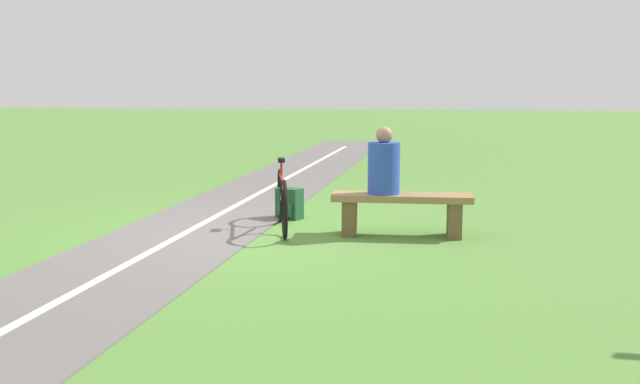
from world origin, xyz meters
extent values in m
plane|color=#548438|center=(0.00, 0.00, 0.00)|extent=(80.00, 80.00, 0.00)
cube|color=#937047|center=(-1.80, -0.09, 0.47)|extent=(1.66, 0.44, 0.08)
cube|color=brown|center=(-2.42, -0.09, 0.21)|extent=(0.16, 0.40, 0.43)
cube|color=brown|center=(-1.18, -0.09, 0.21)|extent=(0.16, 0.40, 0.43)
cylinder|color=#2847B7|center=(-1.58, -0.09, 0.81)|extent=(0.38, 0.38, 0.61)
sphere|color=#9E755B|center=(-1.58, -0.09, 1.21)|extent=(0.20, 0.20, 0.20)
torus|color=black|center=(-0.44, 0.25, 0.35)|extent=(0.19, 0.69, 0.70)
torus|color=black|center=(-0.21, -0.80, 0.35)|extent=(0.19, 0.69, 0.70)
cylinder|color=red|center=(-0.33, -0.27, 0.65)|extent=(0.23, 0.90, 0.04)
cylinder|color=red|center=(-0.36, -0.11, 0.50)|extent=(0.18, 0.65, 0.33)
cylinder|color=red|center=(-0.29, -0.43, 0.75)|extent=(0.03, 0.03, 0.20)
cube|color=black|center=(-0.29, -0.43, 0.86)|extent=(0.12, 0.21, 0.05)
cube|color=#1E4C2D|center=(-0.30, -1.01, 0.21)|extent=(0.39, 0.33, 0.41)
cube|color=#245B37|center=(-0.24, -0.91, 0.14)|extent=(0.23, 0.14, 0.19)
camera|label=1|loc=(-1.84, 8.54, 1.82)|focal=41.01mm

